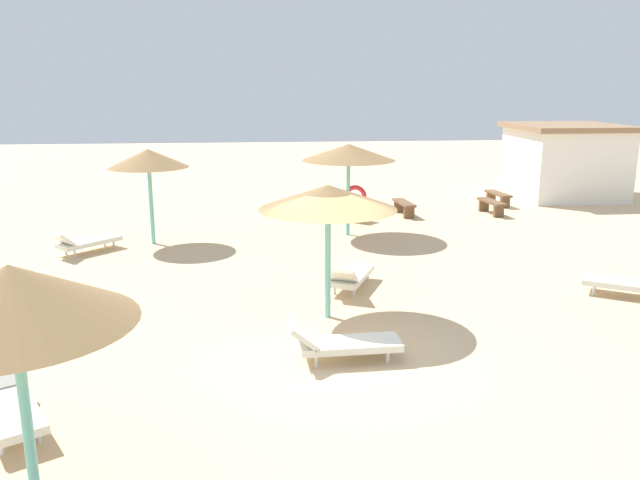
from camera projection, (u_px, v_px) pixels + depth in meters
ground_plane at (336, 346)px, 11.26m from camera, size 80.00×80.00×0.00m
parasol_0 at (328, 198)px, 12.08m from camera, size 2.67×2.67×2.66m
parasol_2 at (148, 159)px, 17.84m from camera, size 2.26×2.26×2.74m
parasol_3 at (11, 296)px, 6.48m from camera, size 2.54×2.54×2.76m
parasol_4 at (349, 153)px, 18.89m from camera, size 2.82×2.82×2.78m
lounger_0 at (342, 343)px, 10.61m from camera, size 1.91×0.71×0.72m
lounger_1 at (632, 283)px, 13.74m from camera, size 1.94×1.56×0.70m
lounger_2 at (85, 242)px, 17.36m from camera, size 1.77×1.81×0.72m
lounger_3 at (7, 403)px, 8.60m from camera, size 1.52×1.95×0.70m
lounger_4 at (344, 210)px, 21.62m from camera, size 1.81×1.77×0.70m
lounger_5 at (350, 276)px, 14.27m from camera, size 1.36×1.99×0.72m
bench_0 at (404, 206)px, 22.29m from camera, size 0.55×1.53×0.49m
bench_1 at (498, 196)px, 24.14m from camera, size 0.58×1.54×0.49m
bench_2 at (491, 205)px, 22.49m from camera, size 0.58×1.54×0.49m
beach_cabana at (565, 160)px, 25.67m from camera, size 4.19×4.35×2.94m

